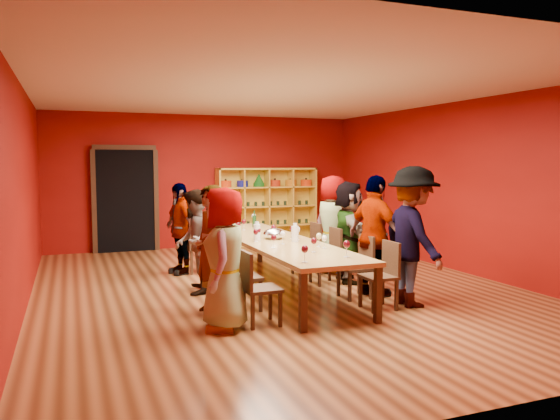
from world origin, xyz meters
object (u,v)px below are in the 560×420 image
at_px(person_left_4, 180,228).
at_px(chair_person_left_1, 238,273).
at_px(tasting_table, 276,243).
at_px(wine_bottle, 254,221).
at_px(spittoon_bowl, 274,234).
at_px(person_left_1, 210,250).
at_px(chair_person_right_1, 360,263).
at_px(person_right_0, 413,236).
at_px(person_left_0, 225,259).
at_px(chair_person_right_2, 329,253).
at_px(person_right_2, 349,232).
at_px(chair_person_left_0, 255,284).
at_px(chair_person_left_4, 194,244).
at_px(shelving_unit, 266,203).
at_px(chair_person_right_3, 310,246).
at_px(chair_person_right_0, 384,271).
at_px(person_right_3, 333,224).
at_px(person_left_2, 194,242).
at_px(person_right_1, 375,236).
at_px(chair_person_left_2, 216,259).

bearing_deg(person_left_4, chair_person_left_1, -9.94).
xyz_separation_m(tasting_table, wine_bottle, (0.21, 1.67, 0.17)).
bearing_deg(spittoon_bowl, person_left_1, -138.97).
bearing_deg(person_left_4, chair_person_right_1, 23.12).
distance_m(chair_person_left_1, person_right_0, 2.38).
xyz_separation_m(person_left_0, chair_person_right_2, (2.19, 1.71, -0.33)).
bearing_deg(person_right_2, person_left_4, 69.16).
xyz_separation_m(chair_person_right_2, wine_bottle, (-0.70, 1.68, 0.37)).
bearing_deg(person_left_4, tasting_table, 20.27).
distance_m(tasting_table, chair_person_left_0, 1.96).
bearing_deg(chair_person_left_4, shelving_unit, 49.47).
distance_m(chair_person_right_3, spittoon_bowl, 1.17).
xyz_separation_m(person_left_1, person_right_2, (2.53, 1.01, -0.01)).
bearing_deg(person_right_2, chair_person_right_0, -178.95).
bearing_deg(person_left_1, chair_person_right_1, 82.35).
height_order(chair_person_left_1, person_right_2, person_right_2).
distance_m(person_right_2, wine_bottle, 1.98).
distance_m(person_right_3, wine_bottle, 1.47).
xyz_separation_m(person_left_4, person_right_0, (2.51, -3.24, 0.15)).
bearing_deg(chair_person_right_1, person_left_2, 152.91).
height_order(person_left_0, chair_person_right_2, person_left_0).
relative_size(tasting_table, chair_person_right_3, 5.06).
distance_m(chair_person_left_4, chair_person_right_2, 2.44).
height_order(person_right_1, wine_bottle, person_right_1).
xyz_separation_m(chair_person_left_2, chair_person_right_0, (1.82, -1.73, 0.00)).
height_order(person_left_2, chair_person_right_1, person_left_2).
relative_size(person_right_0, wine_bottle, 6.24).
height_order(shelving_unit, person_left_2, shelving_unit).
height_order(person_left_1, chair_person_right_0, person_left_1).
xyz_separation_m(chair_person_left_0, chair_person_right_2, (1.82, 1.71, 0.00)).
relative_size(person_left_4, wine_bottle, 5.24).
bearing_deg(shelving_unit, person_left_4, -133.46).
xyz_separation_m(tasting_table, person_left_2, (-1.24, 0.11, 0.07)).
bearing_deg(person_left_4, person_left_2, -18.25).
bearing_deg(person_left_0, chair_person_left_4, -166.61).
height_order(person_left_0, spittoon_bowl, person_left_0).
bearing_deg(chair_person_right_3, tasting_table, -140.73).
bearing_deg(chair_person_right_2, tasting_table, 179.54).
bearing_deg(chair_person_left_4, person_left_4, 180.00).
bearing_deg(wine_bottle, person_left_1, -118.98).
relative_size(tasting_table, chair_person_left_1, 5.06).
distance_m(person_left_0, chair_person_right_1, 2.33).
height_order(spittoon_bowl, wine_bottle, wine_bottle).
height_order(tasting_table, person_left_4, person_left_4).
bearing_deg(person_right_0, chair_person_right_3, 14.59).
bearing_deg(chair_person_left_0, chair_person_right_1, 22.02).
relative_size(chair_person_left_2, person_right_2, 0.55).
distance_m(chair_person_left_2, person_right_1, 2.37).
bearing_deg(person_left_1, chair_person_left_2, 153.50).
bearing_deg(chair_person_right_1, spittoon_bowl, 130.10).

